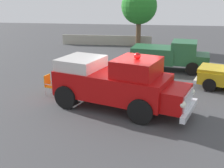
{
  "coord_description": "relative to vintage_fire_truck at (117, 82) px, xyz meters",
  "views": [
    {
      "loc": [
        0.82,
        -12.44,
        5.1
      ],
      "look_at": [
        -0.71,
        -0.42,
        1.08
      ],
      "focal_mm": 46.98,
      "sensor_mm": 36.0,
      "label": 1
    }
  ],
  "objects": [
    {
      "name": "lawn_chair_spare",
      "position": [
        -3.48,
        1.24,
        -0.61
      ],
      "size": [
        0.62,
        0.62,
        1.02
      ],
      "color": "#B7BABF",
      "rests_on": "ground"
    },
    {
      "name": "background_fence",
      "position": [
        -2.59,
        14.65,
        -0.75
      ],
      "size": [
        8.27,
        0.12,
        0.9
      ],
      "color": "#A8A393",
      "rests_on": "ground"
    },
    {
      "name": "ground_plane",
      "position": [
        0.49,
        0.5,
        -1.2
      ],
      "size": [
        60.0,
        60.0,
        0.0
      ],
      "primitive_type": "plane",
      "color": "#424244"
    },
    {
      "name": "vintage_fire_truck",
      "position": [
        0.0,
        0.0,
        0.0
      ],
      "size": [
        6.33,
        4.07,
        2.59
      ],
      "color": "black",
      "rests_on": "ground"
    },
    {
      "name": "oak_tree_distant",
      "position": [
        0.35,
        13.95,
        2.33
      ],
      "size": [
        3.06,
        3.06,
        5.09
      ],
      "color": "brown",
      "rests_on": "ground"
    },
    {
      "name": "parked_pickup",
      "position": [
        2.65,
        6.72,
        -0.21
      ],
      "size": [
        5.03,
        2.64,
        1.9
      ],
      "color": "black",
      "rests_on": "ground"
    }
  ]
}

